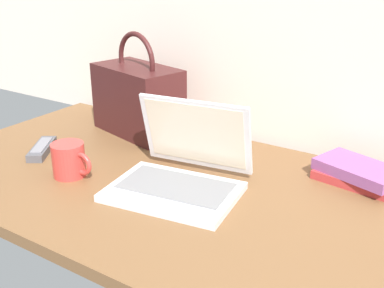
# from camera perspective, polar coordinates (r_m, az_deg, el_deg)

# --- Properties ---
(desk) EXTENTS (1.60, 0.76, 0.03)m
(desk) POSITION_cam_1_polar(r_m,az_deg,el_deg) (1.19, 0.73, -6.23)
(desk) COLOR brown
(desk) RESTS_ON ground
(laptop) EXTENTS (0.34, 0.32, 0.21)m
(laptop) POSITION_cam_1_polar(r_m,az_deg,el_deg) (1.17, -1.31, -3.29)
(laptop) COLOR silver
(laptop) RESTS_ON desk
(coffee_mug) EXTENTS (0.12, 0.09, 0.09)m
(coffee_mug) POSITION_cam_1_polar(r_m,az_deg,el_deg) (1.28, -14.68, -1.84)
(coffee_mug) COLOR red
(coffee_mug) RESTS_ON desk
(remote_control_near) EXTENTS (0.13, 0.16, 0.02)m
(remote_control_near) POSITION_cam_1_polar(r_m,az_deg,el_deg) (1.47, -17.77, -0.54)
(remote_control_near) COLOR #4C4C51
(remote_control_near) RESTS_ON desk
(handbag) EXTENTS (0.33, 0.23, 0.33)m
(handbag) POSITION_cam_1_polar(r_m,az_deg,el_deg) (1.54, -6.60, 5.54)
(handbag) COLOR #3F1919
(handbag) RESTS_ON desk
(book_stack) EXTENTS (0.23, 0.18, 0.05)m
(book_stack) POSITION_cam_1_polar(r_m,az_deg,el_deg) (1.28, 19.53, -3.38)
(book_stack) COLOR #B23333
(book_stack) RESTS_ON desk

